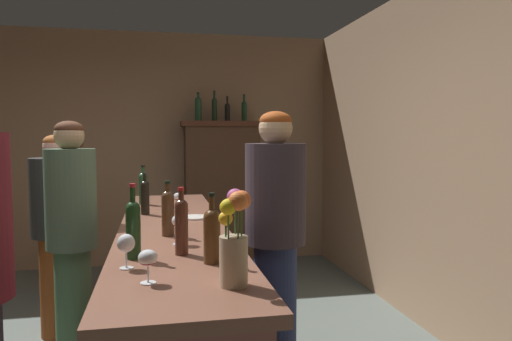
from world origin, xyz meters
TOP-DOWN VIEW (x-y plane):
  - wall_back at (0.00, 3.02)m, footprint 5.01×0.12m
  - wall_right at (2.50, 0.00)m, footprint 0.12×6.05m
  - bar_counter at (0.46, 0.07)m, footprint 0.64×3.14m
  - display_cabinet at (1.11, 2.70)m, footprint 0.93×0.46m
  - wine_bottle_chardonnay at (0.26, -0.70)m, footprint 0.07×0.07m
  - wine_bottle_syrah at (0.60, -0.85)m, footprint 0.07×0.07m
  - wine_bottle_pinot at (0.48, -0.66)m, footprint 0.06×0.06m
  - wine_bottle_rose at (0.43, -0.22)m, footprint 0.07×0.07m
  - wine_bottle_riesling at (0.26, 1.06)m, footprint 0.07×0.07m
  - wine_bottle_malbec at (0.28, 0.55)m, footprint 0.06×0.06m
  - wine_glass_front at (0.48, -0.45)m, footprint 0.07×0.07m
  - wine_glass_mid at (0.33, -1.09)m, footprint 0.07×0.07m
  - wine_glass_rear at (0.52, 0.72)m, footprint 0.07×0.07m
  - wine_glass_spare at (0.24, -0.86)m, footprint 0.07×0.07m
  - flower_arrangement at (0.64, -1.18)m, footprint 0.12×0.15m
  - cheese_plate at (0.61, 0.32)m, footprint 0.19×0.19m
  - display_bottle_left at (0.84, 2.70)m, footprint 0.08×0.08m
  - display_bottle_midleft at (1.03, 2.70)m, footprint 0.06×0.06m
  - display_bottle_center at (1.18, 2.70)m, footprint 0.06×0.06m
  - display_bottle_midright at (1.38, 2.70)m, footprint 0.06×0.06m
  - patron_near_entrance at (-0.38, 1.77)m, footprint 0.32×0.32m
  - patron_in_navy at (-0.38, 0.97)m, footprint 0.39×0.39m
  - patron_tall at (-0.18, 0.34)m, footprint 0.32×0.32m
  - bartender at (1.09, -0.01)m, footprint 0.38×0.38m

SIDE VIEW (x-z plane):
  - bar_counter at x=0.46m, z-range 0.00..0.99m
  - patron_in_navy at x=-0.38m, z-range 0.06..1.61m
  - patron_near_entrance at x=-0.38m, z-range 0.08..1.66m
  - display_cabinet at x=1.11m, z-range 0.03..1.75m
  - patron_tall at x=-0.18m, z-range 0.09..1.73m
  - bartender at x=1.09m, z-range 0.08..1.78m
  - cheese_plate at x=0.61m, z-range 0.99..1.00m
  - wine_glass_rear at x=0.52m, z-range 1.01..1.14m
  - wine_glass_mid at x=0.33m, z-range 1.02..1.14m
  - wine_glass_spare at x=0.24m, z-range 1.02..1.17m
  - wine_glass_front at x=0.48m, z-range 1.03..1.18m
  - wine_bottle_syrah at x=0.60m, z-range 0.97..1.28m
  - wine_bottle_malbec at x=0.28m, z-range 0.97..1.27m
  - wine_bottle_rose at x=0.43m, z-range 0.98..1.28m
  - wine_bottle_riesling at x=0.26m, z-range 0.97..1.29m
  - wine_bottle_pinot at x=0.48m, z-range 0.98..1.29m
  - wine_bottle_chardonnay at x=0.26m, z-range 0.96..1.31m
  - flower_arrangement at x=0.64m, z-range 0.99..1.35m
  - wall_back at x=0.00m, z-range 0.00..2.76m
  - wall_right at x=2.50m, z-range 0.00..2.76m
  - display_bottle_center at x=1.18m, z-range 1.68..1.98m
  - display_bottle_midright at x=1.38m, z-range 1.69..2.00m
  - display_bottle_midleft at x=1.03m, z-range 1.69..2.04m
  - display_bottle_left at x=0.84m, z-range 1.70..2.03m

